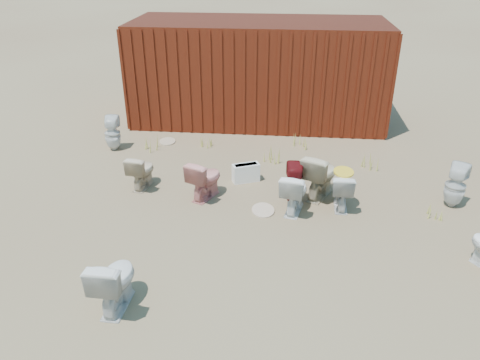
# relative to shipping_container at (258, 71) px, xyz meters

# --- Properties ---
(ground) EXTENTS (100.00, 100.00, 0.00)m
(ground) POSITION_rel_shipping_container_xyz_m (0.00, -5.20, -1.20)
(ground) COLOR brown
(ground) RESTS_ON ground
(shipping_container) EXTENTS (6.00, 2.40, 2.40)m
(shipping_container) POSITION_rel_shipping_container_xyz_m (0.00, 0.00, 0.00)
(shipping_container) COLOR #4C160C
(shipping_container) RESTS_ON ground
(toilet_front_a) EXTENTS (0.46, 0.76, 0.76)m
(toilet_front_a) POSITION_rel_shipping_container_xyz_m (-1.29, -7.10, -0.82)
(toilet_front_a) COLOR silver
(toilet_front_a) RESTS_ON ground
(toilet_front_pink) EXTENTS (0.66, 0.81, 0.72)m
(toilet_front_pink) POSITION_rel_shipping_container_xyz_m (-0.65, -4.24, -0.84)
(toilet_front_pink) COLOR #DC857F
(toilet_front_pink) RESTS_ON ground
(toilet_front_c) EXTENTS (0.55, 0.77, 0.72)m
(toilet_front_c) POSITION_rel_shipping_container_xyz_m (0.90, -4.57, -0.84)
(toilet_front_c) COLOR white
(toilet_front_c) RESTS_ON ground
(toilet_front_maroon) EXTENTS (0.34, 0.35, 0.74)m
(toilet_front_maroon) POSITION_rel_shipping_container_xyz_m (0.90, -4.33, -0.83)
(toilet_front_maroon) COLOR maroon
(toilet_front_maroon) RESTS_ON ground
(toilet_back_a) EXTENTS (0.39, 0.39, 0.75)m
(toilet_back_a) POSITION_rel_shipping_container_xyz_m (-2.98, -2.34, -0.83)
(toilet_back_a) COLOR white
(toilet_back_a) RESTS_ON ground
(toilet_back_beige_left) EXTENTS (0.46, 0.69, 0.65)m
(toilet_back_beige_left) POSITION_rel_shipping_container_xyz_m (-1.86, -3.98, -0.88)
(toilet_back_beige_left) COLOR #C7B292
(toilet_back_beige_left) RESTS_ON ground
(toilet_back_beige_right) EXTENTS (0.77, 0.93, 0.82)m
(toilet_back_beige_right) POSITION_rel_shipping_container_xyz_m (1.35, -4.00, -0.79)
(toilet_back_beige_right) COLOR #BFAF8C
(toilet_back_beige_right) RESTS_ON ground
(toilet_back_yellowlid) EXTENTS (0.39, 0.66, 0.66)m
(toilet_back_yellowlid) POSITION_rel_shipping_container_xyz_m (1.69, -4.37, -0.87)
(toilet_back_yellowlid) COLOR silver
(toilet_back_yellowlid) RESTS_ON ground
(toilet_back_e) EXTENTS (0.47, 0.47, 0.76)m
(toilet_back_e) POSITION_rel_shipping_container_xyz_m (3.60, -4.13, -0.82)
(toilet_back_e) COLOR white
(toilet_back_e) RESTS_ON ground
(yellow_lid) EXTENTS (0.33, 0.42, 0.02)m
(yellow_lid) POSITION_rel_shipping_container_xyz_m (1.69, -4.37, -0.53)
(yellow_lid) COLOR yellow
(yellow_lid) RESTS_ON toilet_back_yellowlid
(loose_tank) EXTENTS (0.54, 0.38, 0.35)m
(loose_tank) POSITION_rel_shipping_container_xyz_m (0.01, -3.57, -1.02)
(loose_tank) COLOR white
(loose_tank) RESTS_ON ground
(loose_lid_near) EXTENTS (0.44, 0.54, 0.02)m
(loose_lid_near) POSITION_rel_shipping_container_xyz_m (0.39, -4.63, -1.19)
(loose_lid_near) COLOR #C5AA8F
(loose_lid_near) RESTS_ON ground
(loose_lid_far) EXTENTS (0.45, 0.53, 0.02)m
(loose_lid_far) POSITION_rel_shipping_container_xyz_m (-1.93, -1.81, -1.19)
(loose_lid_far) COLOR tan
(loose_lid_far) RESTS_ON ground
(weed_clump_a) EXTENTS (0.36, 0.36, 0.34)m
(weed_clump_a) POSITION_rel_shipping_container_xyz_m (-2.18, -2.28, -1.03)
(weed_clump_a) COLOR #ADAB45
(weed_clump_a) RESTS_ON ground
(weed_clump_b) EXTENTS (0.32, 0.32, 0.32)m
(weed_clump_b) POSITION_rel_shipping_container_xyz_m (0.46, -2.69, -1.04)
(weed_clump_b) COLOR #ADAB45
(weed_clump_b) RESTS_ON ground
(weed_clump_c) EXTENTS (0.36, 0.36, 0.30)m
(weed_clump_c) POSITION_rel_shipping_container_xyz_m (2.38, -2.72, -1.05)
(weed_clump_c) COLOR #ADAB45
(weed_clump_c) RESTS_ON ground
(weed_clump_d) EXTENTS (0.30, 0.30, 0.24)m
(weed_clump_d) POSITION_rel_shipping_container_xyz_m (-0.99, -2.02, -1.08)
(weed_clump_d) COLOR #ADAB45
(weed_clump_d) RESTS_ON ground
(weed_clump_e) EXTENTS (0.34, 0.34, 0.29)m
(weed_clump_e) POSITION_rel_shipping_container_xyz_m (1.02, -1.81, -1.05)
(weed_clump_e) COLOR #ADAB45
(weed_clump_e) RESTS_ON ground
(weed_clump_f) EXTENTS (0.28, 0.28, 0.23)m
(weed_clump_f) POSITION_rel_shipping_container_xyz_m (3.22, -4.57, -1.09)
(weed_clump_f) COLOR #ADAB45
(weed_clump_f) RESTS_ON ground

